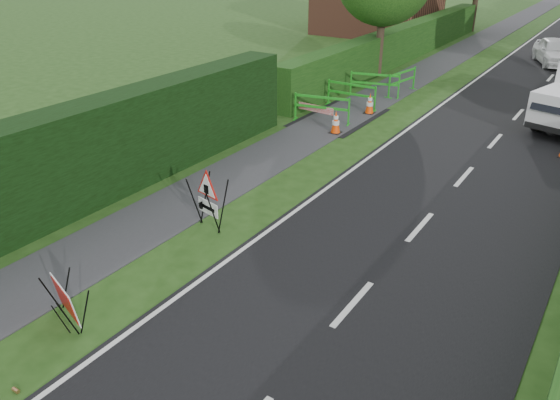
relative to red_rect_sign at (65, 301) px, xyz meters
The scene contains 15 objects.
ground 2.65m from the red_rect_sign, 56.29° to the left, with size 120.00×120.00×0.00m, color #1F4012.
footpath 37.21m from the red_rect_sign, 92.39° to the left, with size 2.00×90.00×0.02m, color #2D2D30.
hedge_west_near 4.19m from the red_rect_sign, 148.50° to the left, with size 1.10×18.00×2.50m, color black.
hedge_west_far 24.44m from the red_rect_sign, 98.35° to the left, with size 1.00×24.00×1.80m, color #14380F.
red_rect_sign is the anchor object (origin of this frame).
triangle_sign 3.99m from the red_rect_sign, 92.14° to the left, with size 1.01×1.01×1.23m.
traffic_cone_3 11.57m from the red_rect_sign, 94.20° to the left, with size 0.38×0.38×0.79m.
traffic_cone_4 14.28m from the red_rect_sign, 93.39° to the left, with size 0.38×0.38×0.79m.
ped_barrier_0 12.48m from the red_rect_sign, 98.52° to the left, with size 2.09×0.77×1.00m.
ped_barrier_1 14.69m from the red_rect_sign, 96.98° to the left, with size 2.06×0.36×1.00m.
ped_barrier_2 16.69m from the red_rect_sign, 95.89° to the left, with size 2.08×0.85×1.00m.
ped_barrier_3 17.68m from the red_rect_sign, 93.00° to the left, with size 0.68×2.09×1.00m.
redwhite_plank 12.60m from the red_rect_sign, 99.75° to the left, with size 1.50×0.04×0.25m, color red.
litter_can 1.71m from the red_rect_sign, 64.78° to the right, with size 0.07×0.07×0.12m, color #BF7F4C.
hatchback_car 27.76m from the red_rect_sign, 82.73° to the left, with size 1.58×3.93×1.34m, color white.
Camera 1 is at (5.85, -6.58, 6.13)m, focal length 35.00 mm.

